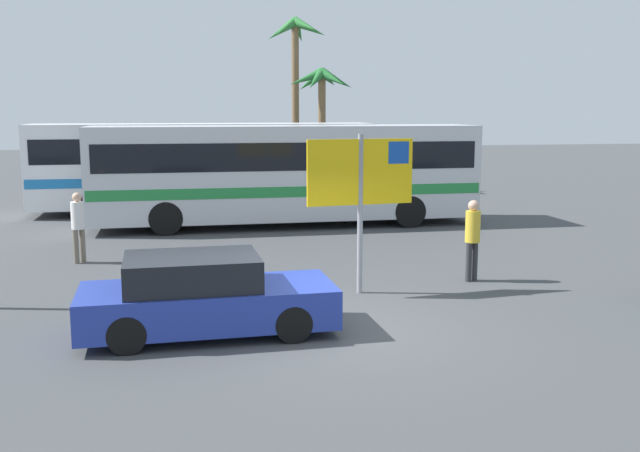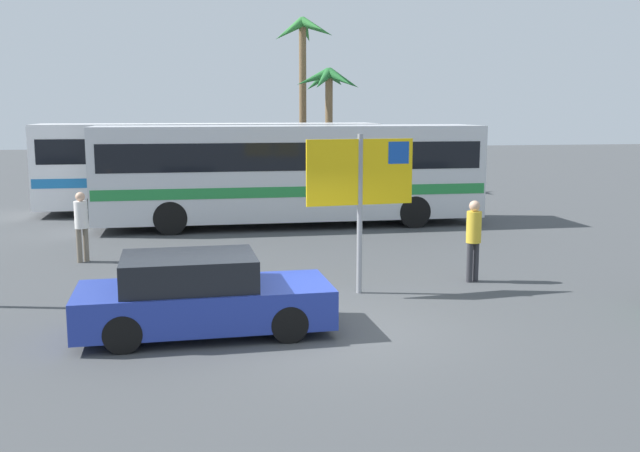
{
  "view_description": "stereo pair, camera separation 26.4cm",
  "coord_description": "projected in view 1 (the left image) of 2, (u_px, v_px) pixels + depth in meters",
  "views": [
    {
      "loc": [
        -2.58,
        -11.52,
        3.66
      ],
      "look_at": [
        0.3,
        2.91,
        1.3
      ],
      "focal_mm": 40.69,
      "sensor_mm": 36.0,
      "label": 1
    },
    {
      "loc": [
        -2.32,
        -11.57,
        3.66
      ],
      "look_at": [
        0.3,
        2.91,
        1.3
      ],
      "focal_mm": 40.69,
      "sensor_mm": 36.0,
      "label": 2
    }
  ],
  "objects": [
    {
      "name": "palm_tree_seaside",
      "position": [
        296.0,
        57.0,
        32.12
      ],
      "size": [
        2.77,
        2.74,
        7.72
      ],
      "color": "brown",
      "rests_on": "ground"
    },
    {
      "name": "bus_rear_coach",
      "position": [
        205.0,
        162.0,
        26.27
      ],
      "size": [
        12.12,
        2.58,
        3.17
      ],
      "color": "white",
      "rests_on": "ground"
    },
    {
      "name": "ground",
      "position": [
        336.0,
        329.0,
        12.23
      ],
      "size": [
        120.0,
        120.0,
        0.0
      ],
      "primitive_type": "plane",
      "color": "#424447"
    },
    {
      "name": "car_blue",
      "position": [
        204.0,
        296.0,
        11.88
      ],
      "size": [
        4.18,
        1.8,
        1.32
      ],
      "rotation": [
        0.0,
        0.0,
        0.03
      ],
      "color": "#23389E",
      "rests_on": "ground"
    },
    {
      "name": "bus_front_coach",
      "position": [
        286.0,
        170.0,
        22.97
      ],
      "size": [
        12.12,
        2.58,
        3.17
      ],
      "color": "silver",
      "rests_on": "ground"
    },
    {
      "name": "ferry_sign",
      "position": [
        363.0,
        178.0,
        14.33
      ],
      "size": [
        2.19,
        0.3,
        3.2
      ],
      "rotation": [
        0.0,
        0.0,
        0.11
      ],
      "color": "gray",
      "rests_on": "ground"
    },
    {
      "name": "pedestrian_crossing_lot",
      "position": [
        473.0,
        233.0,
        15.53
      ],
      "size": [
        0.32,
        0.32,
        1.76
      ],
      "rotation": [
        0.0,
        0.0,
        5.11
      ],
      "color": "#2D2D33",
      "rests_on": "ground"
    },
    {
      "name": "palm_tree_inland",
      "position": [
        322.0,
        93.0,
        31.0
      ],
      "size": [
        2.88,
        2.68,
        5.45
      ],
      "color": "brown",
      "rests_on": "ground"
    },
    {
      "name": "pedestrian_near_sign",
      "position": [
        78.0,
        222.0,
        17.38
      ],
      "size": [
        0.32,
        0.32,
        1.71
      ],
      "rotation": [
        0.0,
        0.0,
        2.22
      ],
      "color": "#706656",
      "rests_on": "ground"
    }
  ]
}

